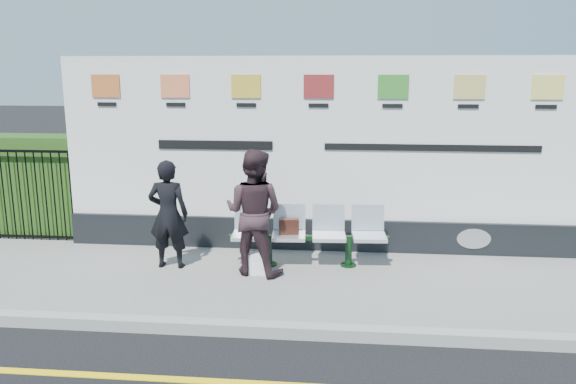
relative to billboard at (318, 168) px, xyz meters
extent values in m
plane|color=black|center=(-0.50, -3.85, -1.42)|extent=(80.00, 80.00, 0.00)
cube|color=slate|center=(-0.50, -1.35, -1.36)|extent=(14.00, 3.00, 0.12)
cube|color=gray|center=(-0.50, -2.85, -1.35)|extent=(14.00, 0.18, 0.14)
cube|color=yellow|center=(-0.50, -3.85, -1.42)|extent=(14.00, 0.10, 0.01)
cube|color=black|center=(0.00, 0.00, -1.05)|extent=(8.00, 0.30, 0.50)
cube|color=silver|center=(0.00, 0.00, 0.45)|extent=(8.00, 0.14, 2.50)
cube|color=#254915|center=(-5.08, 0.45, -0.45)|extent=(2.35, 0.70, 1.70)
imported|color=black|center=(-2.08, -1.07, -0.52)|extent=(0.58, 0.39, 1.57)
imported|color=#322025|center=(-0.83, -1.20, -0.42)|extent=(0.99, 0.86, 1.75)
cube|color=black|center=(-0.38, -0.85, -0.71)|extent=(0.30, 0.17, 0.22)
cube|color=white|center=(-0.76, -1.23, -1.15)|extent=(0.30, 0.18, 0.30)
camera|label=1|loc=(0.36, -8.60, 1.50)|focal=35.00mm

